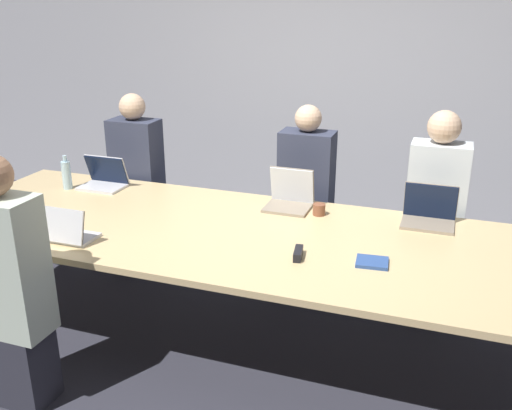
{
  "coord_description": "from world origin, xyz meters",
  "views": [
    {
      "loc": [
        1.21,
        -3.08,
        2.16
      ],
      "look_at": [
        0.08,
        0.1,
        0.92
      ],
      "focal_mm": 40.0,
      "sensor_mm": 36.0,
      "label": 1
    }
  ],
  "objects_px": {
    "laptop_far_left": "(104,178)",
    "person_far_right": "(434,214)",
    "laptop_far_right": "(429,213)",
    "laptop_far_center": "(290,196)",
    "laptop_near_left": "(64,231)",
    "person_far_center": "(306,200)",
    "cup_far_center": "(319,210)",
    "bottle_far_left": "(67,174)",
    "person_far_left": "(138,182)",
    "stapler": "(298,253)",
    "person_near_left": "(10,289)"
  },
  "relations": [
    {
      "from": "laptop_far_left",
      "to": "cup_far_center",
      "type": "bearing_deg",
      "value": -1.1
    },
    {
      "from": "laptop_near_left",
      "to": "stapler",
      "type": "height_order",
      "value": "laptop_near_left"
    },
    {
      "from": "person_far_left",
      "to": "person_far_center",
      "type": "xyz_separation_m",
      "value": [
        1.44,
        0.06,
        -0.01
      ]
    },
    {
      "from": "person_far_left",
      "to": "person_far_center",
      "type": "height_order",
      "value": "person_far_left"
    },
    {
      "from": "person_far_right",
      "to": "person_far_center",
      "type": "bearing_deg",
      "value": 177.8
    },
    {
      "from": "laptop_far_left",
      "to": "person_far_center",
      "type": "distance_m",
      "value": 1.56
    },
    {
      "from": "laptop_near_left",
      "to": "laptop_far_left",
      "type": "relative_size",
      "value": 1.02
    },
    {
      "from": "laptop_far_right",
      "to": "laptop_far_center",
      "type": "bearing_deg",
      "value": -179.61
    },
    {
      "from": "person_far_left",
      "to": "laptop_far_center",
      "type": "bearing_deg",
      "value": -13.8
    },
    {
      "from": "bottle_far_left",
      "to": "person_far_left",
      "type": "bearing_deg",
      "value": 61.65
    },
    {
      "from": "laptop_far_center",
      "to": "bottle_far_left",
      "type": "bearing_deg",
      "value": -173.92
    },
    {
      "from": "laptop_near_left",
      "to": "person_far_center",
      "type": "height_order",
      "value": "person_far_center"
    },
    {
      "from": "laptop_far_center",
      "to": "laptop_far_left",
      "type": "bearing_deg",
      "value": -178.01
    },
    {
      "from": "person_far_right",
      "to": "person_far_left",
      "type": "bearing_deg",
      "value": -179.55
    },
    {
      "from": "laptop_far_left",
      "to": "laptop_far_center",
      "type": "height_order",
      "value": "laptop_far_center"
    },
    {
      "from": "laptop_near_left",
      "to": "stapler",
      "type": "bearing_deg",
      "value": -170.05
    },
    {
      "from": "laptop_far_center",
      "to": "laptop_far_right",
      "type": "bearing_deg",
      "value": 0.39
    },
    {
      "from": "laptop_far_center",
      "to": "cup_far_center",
      "type": "relative_size",
      "value": 3.73
    },
    {
      "from": "stapler",
      "to": "person_near_left",
      "type": "bearing_deg",
      "value": -161.23
    },
    {
      "from": "laptop_far_center",
      "to": "cup_far_center",
      "type": "bearing_deg",
      "value": -19.96
    },
    {
      "from": "laptop_near_left",
      "to": "laptop_far_center",
      "type": "bearing_deg",
      "value": -137.56
    },
    {
      "from": "laptop_far_right",
      "to": "cup_far_center",
      "type": "bearing_deg",
      "value": -172.69
    },
    {
      "from": "laptop_near_left",
      "to": "laptop_far_center",
      "type": "relative_size",
      "value": 1.11
    },
    {
      "from": "person_far_left",
      "to": "person_far_right",
      "type": "xyz_separation_m",
      "value": [
        2.39,
        0.02,
        0.01
      ]
    },
    {
      "from": "person_near_left",
      "to": "person_far_center",
      "type": "distance_m",
      "value": 2.22
    },
    {
      "from": "laptop_near_left",
      "to": "cup_far_center",
      "type": "distance_m",
      "value": 1.64
    },
    {
      "from": "bottle_far_left",
      "to": "laptop_far_center",
      "type": "height_order",
      "value": "laptop_far_center"
    },
    {
      "from": "person_far_center",
      "to": "laptop_far_center",
      "type": "bearing_deg",
      "value": -91.65
    },
    {
      "from": "bottle_far_left",
      "to": "laptop_near_left",
      "type": "bearing_deg",
      "value": -54.27
    },
    {
      "from": "person_far_right",
      "to": "cup_far_center",
      "type": "relative_size",
      "value": 17.33
    },
    {
      "from": "person_near_left",
      "to": "laptop_far_left",
      "type": "xyz_separation_m",
      "value": [
        -0.37,
        1.47,
        0.14
      ]
    },
    {
      "from": "person_far_center",
      "to": "laptop_far_left",
      "type": "bearing_deg",
      "value": -162.88
    },
    {
      "from": "laptop_far_right",
      "to": "person_far_center",
      "type": "height_order",
      "value": "person_far_center"
    },
    {
      "from": "laptop_far_left",
      "to": "person_far_right",
      "type": "relative_size",
      "value": 0.23
    },
    {
      "from": "laptop_far_left",
      "to": "stapler",
      "type": "xyz_separation_m",
      "value": [
        1.75,
        -0.72,
        -0.05
      ]
    },
    {
      "from": "bottle_far_left",
      "to": "person_far_right",
      "type": "distance_m",
      "value": 2.74
    },
    {
      "from": "bottle_far_left",
      "to": "person_far_right",
      "type": "relative_size",
      "value": 0.18
    },
    {
      "from": "person_far_left",
      "to": "bottle_far_left",
      "type": "bearing_deg",
      "value": -118.35
    },
    {
      "from": "laptop_near_left",
      "to": "person_far_left",
      "type": "relative_size",
      "value": 0.24
    },
    {
      "from": "laptop_near_left",
      "to": "bottle_far_left",
      "type": "distance_m",
      "value": 1.03
    },
    {
      "from": "laptop_near_left",
      "to": "laptop_far_right",
      "type": "bearing_deg",
      "value": -153.43
    },
    {
      "from": "bottle_far_left",
      "to": "cup_far_center",
      "type": "distance_m",
      "value": 1.95
    },
    {
      "from": "cup_far_center",
      "to": "bottle_far_left",
      "type": "bearing_deg",
      "value": -177.09
    },
    {
      "from": "laptop_near_left",
      "to": "stapler",
      "type": "relative_size",
      "value": 2.22
    },
    {
      "from": "laptop_far_left",
      "to": "person_near_left",
      "type": "bearing_deg",
      "value": -75.7
    },
    {
      "from": "cup_far_center",
      "to": "laptop_far_center",
      "type": "bearing_deg",
      "value": 160.04
    },
    {
      "from": "person_far_left",
      "to": "stapler",
      "type": "bearing_deg",
      "value": -33.41
    },
    {
      "from": "laptop_far_left",
      "to": "laptop_far_right",
      "type": "xyz_separation_m",
      "value": [
        2.41,
        0.06,
        0.0
      ]
    },
    {
      "from": "person_near_left",
      "to": "bottle_far_left",
      "type": "xyz_separation_m",
      "value": [
        -0.62,
        1.33,
        0.18
      ]
    },
    {
      "from": "person_near_left",
      "to": "laptop_far_left",
      "type": "bearing_deg",
      "value": -75.7
    }
  ]
}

